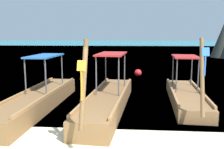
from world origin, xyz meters
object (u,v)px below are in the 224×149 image
longtail_boat_yellow_ribbon (38,100)px  mooring_buoy_near (138,73)px  longtail_boat_orange_ribbon (108,100)px  longtail_boat_blue_ribbon (186,95)px

longtail_boat_yellow_ribbon → mooring_buoy_near: bearing=63.9°
mooring_buoy_near → longtail_boat_orange_ribbon: bearing=-99.3°
longtail_boat_blue_ribbon → mooring_buoy_near: size_ratio=12.69×
longtail_boat_yellow_ribbon → longtail_boat_blue_ribbon: size_ratio=1.16×
longtail_boat_yellow_ribbon → longtail_boat_orange_ribbon: (2.63, 0.19, -0.01)m
longtail_boat_yellow_ribbon → longtail_boat_orange_ribbon: bearing=4.1°
longtail_boat_yellow_ribbon → longtail_boat_orange_ribbon: 2.63m
longtail_boat_orange_ribbon → longtail_boat_yellow_ribbon: bearing=-175.9°
longtail_boat_yellow_ribbon → mooring_buoy_near: 8.88m
longtail_boat_blue_ribbon → longtail_boat_yellow_ribbon: bearing=-166.4°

